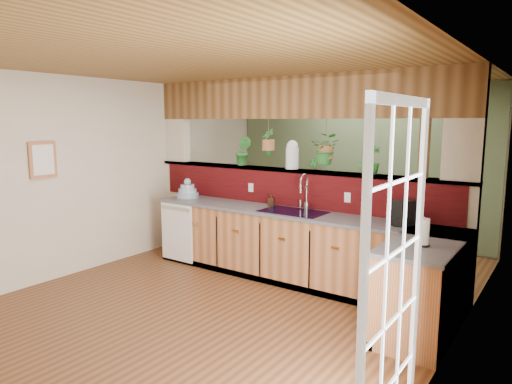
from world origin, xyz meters
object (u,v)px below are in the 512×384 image
Objects in this scene: paper_towel at (423,233)px; dish_stack at (188,192)px; glass_jar at (292,155)px; soap_dispenser at (271,200)px; shelving_console at (332,210)px; faucet at (305,191)px; coffee_maker at (404,214)px.

dish_stack is at bearing 168.61° from paper_towel.
glass_jar reaches higher than paper_towel.
dish_stack is at bearing -167.62° from glass_jar.
soap_dispenser is at bearing 5.26° from dish_stack.
soap_dispenser reaches higher than shelving_console.
glass_jar reaches higher than dish_stack.
paper_towel is (2.20, -0.85, 0.04)m from soap_dispenser.
paper_towel is at bearing -26.68° from faucet.
shelving_console is (1.28, 2.25, -0.49)m from dish_stack.
paper_towel is 0.20× the size of shelving_console.
coffee_maker is 3.00m from shelving_console.
faucet is at bearing 3.83° from dish_stack.
faucet reaches higher than paper_towel.
paper_towel reaches higher than soap_dispenser.
paper_towel is 2.35m from glass_jar.
coffee_maker is 1.02× the size of paper_towel.
dish_stack is 0.86× the size of glass_jar.
paper_towel reaches higher than shelving_console.
paper_towel is (3.59, -0.72, 0.03)m from dish_stack.
coffee_maker reaches higher than paper_towel.
paper_towel is at bearing -28.01° from glass_jar.
paper_towel is at bearing -21.18° from soap_dispenser.
dish_stack is 1.40m from soap_dispenser.
dish_stack is 1.21× the size of paper_towel.
shelving_console is (-0.11, 2.12, -0.49)m from soap_dispenser.
faucet is at bearing 153.32° from paper_towel.
coffee_maker is at bearing -0.11° from dish_stack.
soap_dispenser is 0.62× the size of coffee_maker.
soap_dispenser is at bearing 179.85° from faucet.
coffee_maker is 0.82m from paper_towel.
glass_jar is at bearing 145.52° from faucet.
glass_jar is (1.58, 0.35, 0.59)m from dish_stack.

